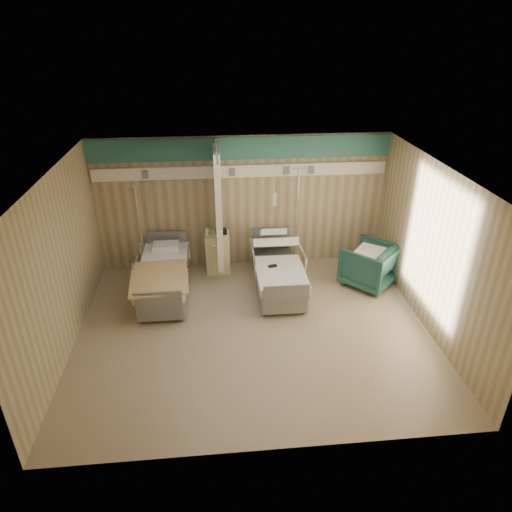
# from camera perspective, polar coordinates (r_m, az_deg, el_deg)

# --- Properties ---
(ground) EXTENTS (6.00, 5.00, 0.00)m
(ground) POSITION_cam_1_polar(r_m,az_deg,el_deg) (8.02, -0.33, -9.20)
(ground) COLOR gray
(ground) RESTS_ON ground
(room_walls) EXTENTS (6.04, 5.04, 2.82)m
(room_walls) POSITION_cam_1_polar(r_m,az_deg,el_deg) (7.30, -0.80, 3.81)
(room_walls) COLOR tan
(room_walls) RESTS_ON ground
(bed_right) EXTENTS (1.00, 2.16, 0.63)m
(bed_right) POSITION_cam_1_polar(r_m,az_deg,el_deg) (8.99, 2.71, -2.43)
(bed_right) COLOR white
(bed_right) RESTS_ON ground
(bed_left) EXTENTS (1.00, 2.16, 0.63)m
(bed_left) POSITION_cam_1_polar(r_m,az_deg,el_deg) (8.97, -11.36, -3.07)
(bed_left) COLOR white
(bed_left) RESTS_ON ground
(bedside_cabinet) EXTENTS (0.50, 0.48, 0.85)m
(bedside_cabinet) POSITION_cam_1_polar(r_m,az_deg,el_deg) (9.65, -4.80, 0.46)
(bedside_cabinet) COLOR #DFDA8B
(bedside_cabinet) RESTS_ON ground
(visitor_armchair) EXTENTS (1.33, 1.33, 0.87)m
(visitor_armchair) POSITION_cam_1_polar(r_m,az_deg,el_deg) (9.39, 13.95, -1.10)
(visitor_armchair) COLOR #1C4741
(visitor_armchair) RESTS_ON ground
(waffle_blanket) EXTENTS (0.83, 0.84, 0.07)m
(waffle_blanket) POSITION_cam_1_polar(r_m,az_deg,el_deg) (9.16, 14.28, 1.41)
(waffle_blanket) COLOR white
(waffle_blanket) RESTS_ON visitor_armchair
(iv_stand_right) EXTENTS (0.40, 0.40, 2.25)m
(iv_stand_right) POSITION_cam_1_polar(r_m,az_deg,el_deg) (9.73, 4.96, 0.90)
(iv_stand_right) COLOR silver
(iv_stand_right) RESTS_ON ground
(iv_stand_left) EXTENTS (0.35, 0.35, 1.95)m
(iv_stand_left) POSITION_cam_1_polar(r_m,az_deg,el_deg) (9.72, -13.83, -0.28)
(iv_stand_left) COLOR silver
(iv_stand_left) RESTS_ON ground
(call_remote) EXTENTS (0.17, 0.11, 0.04)m
(call_remote) POSITION_cam_1_polar(r_m,az_deg,el_deg) (8.63, 2.07, -1.25)
(call_remote) COLOR black
(call_remote) RESTS_ON bed_right
(tan_blanket) EXTENTS (1.12, 1.36, 0.04)m
(tan_blanket) POSITION_cam_1_polar(r_m,az_deg,el_deg) (8.41, -12.03, -2.68)
(tan_blanket) COLOR tan
(tan_blanket) RESTS_ON bed_left
(toiletry_bag) EXTENTS (0.23, 0.17, 0.11)m
(toiletry_bag) POSITION_cam_1_polar(r_m,az_deg,el_deg) (9.43, -4.37, 3.05)
(toiletry_bag) COLOR black
(toiletry_bag) RESTS_ON bedside_cabinet
(white_cup) EXTENTS (0.11, 0.11, 0.13)m
(white_cup) POSITION_cam_1_polar(r_m,az_deg,el_deg) (9.46, -6.10, 3.09)
(white_cup) COLOR white
(white_cup) RESTS_ON bedside_cabinet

